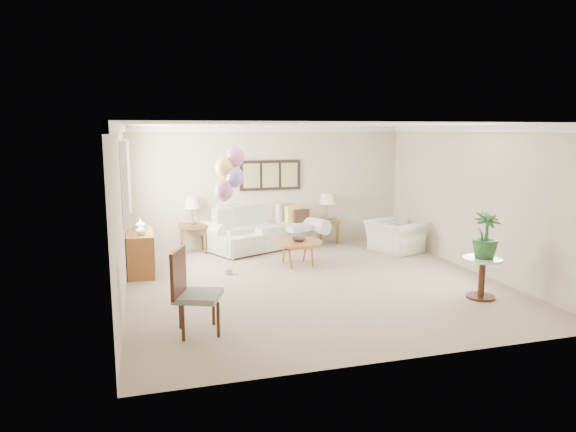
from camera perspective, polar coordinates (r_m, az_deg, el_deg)
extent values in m
plane|color=tan|center=(8.61, 2.93, -7.46)|extent=(6.00, 6.00, 0.00)
cube|color=#BEB59D|center=(11.18, -2.00, 3.29)|extent=(6.00, 0.04, 2.60)
cube|color=#BEB59D|center=(5.62, 13.00, -3.20)|extent=(6.00, 0.04, 2.60)
cube|color=#BEB59D|center=(7.89, -18.08, 0.20)|extent=(0.04, 6.00, 2.60)
cube|color=#BEB59D|center=(9.72, 19.98, 1.77)|extent=(0.04, 6.00, 2.60)
cube|color=white|center=(8.24, 3.08, 10.04)|extent=(6.00, 6.00, 0.02)
cube|color=white|center=(11.09, -2.00, 9.66)|extent=(6.00, 0.06, 0.12)
cube|color=white|center=(7.79, -18.33, 9.24)|extent=(0.06, 6.00, 0.12)
cube|color=white|center=(9.63, 20.26, 9.10)|extent=(0.06, 6.00, 0.12)
cube|color=white|center=(9.33, -17.77, 3.76)|extent=(0.04, 1.40, 1.20)
cube|color=white|center=(8.49, -17.65, 3.23)|extent=(0.10, 0.22, 1.40)
cube|color=white|center=(10.18, -17.41, 4.22)|extent=(0.10, 0.22, 1.40)
cube|color=black|center=(11.13, -1.97, 4.55)|extent=(1.35, 0.04, 0.65)
cube|color=#8C8C59|center=(11.01, -4.07, 4.48)|extent=(0.36, 0.02, 0.52)
cube|color=#8C8C59|center=(11.11, -1.94, 4.54)|extent=(0.36, 0.02, 0.52)
cube|color=#8C8C59|center=(11.22, 0.15, 4.60)|extent=(0.36, 0.02, 0.52)
cube|color=white|center=(11.01, -2.83, -2.47)|extent=(2.47, 1.81, 0.37)
cube|color=white|center=(11.26, -3.24, -0.05)|extent=(2.17, 1.16, 0.57)
cylinder|color=white|center=(10.77, -8.50, -1.53)|extent=(0.69, 0.99, 0.33)
cylinder|color=white|center=(11.25, 2.58, -0.96)|extent=(0.69, 0.99, 0.33)
cube|color=beige|center=(10.78, -6.16, -1.52)|extent=(0.88, 0.94, 0.12)
cube|color=beige|center=(10.91, -2.77, -1.35)|extent=(0.88, 0.94, 0.12)
cube|color=beige|center=(11.08, 0.52, -1.17)|extent=(0.88, 0.94, 0.12)
cube|color=#7FA7B8|center=(10.89, -7.15, -0.21)|extent=(0.39, 0.12, 0.39)
cube|color=#F0D952|center=(11.22, 0.63, 0.15)|extent=(0.39, 0.12, 0.39)
cube|color=#3C241C|center=(11.21, 1.50, -0.18)|extent=(0.35, 0.10, 0.35)
cube|color=white|center=(11.05, -2.82, -3.52)|extent=(2.08, 0.83, 0.04)
cube|color=#915B2B|center=(10.80, -10.55, -1.08)|extent=(0.55, 0.50, 0.08)
cube|color=#915B2B|center=(10.65, -11.57, -2.90)|extent=(0.05, 0.05, 0.52)
cube|color=#915B2B|center=(10.69, -9.23, -2.79)|extent=(0.05, 0.05, 0.52)
cube|color=#915B2B|center=(11.03, -11.73, -2.47)|extent=(0.05, 0.05, 0.52)
cube|color=#915B2B|center=(11.07, -9.48, -2.36)|extent=(0.05, 0.05, 0.52)
cube|color=#915B2B|center=(11.55, 4.34, -0.55)|extent=(0.49, 0.44, 0.07)
cube|color=#915B2B|center=(11.37, 3.70, -2.07)|extent=(0.04, 0.04, 0.46)
cube|color=#915B2B|center=(11.51, 5.54, -1.96)|extent=(0.04, 0.04, 0.46)
cube|color=#915B2B|center=(11.70, 3.12, -1.74)|extent=(0.04, 0.04, 0.46)
cube|color=#915B2B|center=(11.83, 4.91, -1.63)|extent=(0.04, 0.04, 0.46)
cylinder|color=gray|center=(10.79, -10.56, -0.73)|extent=(0.13, 0.13, 0.06)
cylinder|color=gray|center=(10.76, -10.59, 0.14)|extent=(0.04, 0.04, 0.28)
cone|color=silver|center=(10.72, -10.63, 1.44)|extent=(0.31, 0.31, 0.22)
cylinder|color=gray|center=(11.54, 4.34, -0.23)|extent=(0.14, 0.14, 0.06)
cylinder|color=gray|center=(11.51, 4.35, 0.64)|extent=(0.04, 0.04, 0.29)
cone|color=silver|center=(11.47, 4.37, 1.95)|extent=(0.33, 0.33, 0.24)
cylinder|color=#A96828|center=(9.63, 1.10, -2.96)|extent=(0.91, 0.91, 0.05)
cylinder|color=#A96828|center=(9.94, 1.92, -3.91)|extent=(0.04, 0.04, 0.41)
cylinder|color=#A96828|center=(9.82, -0.46, -4.08)|extent=(0.04, 0.04, 0.41)
cylinder|color=#A96828|center=(9.42, 0.24, -4.66)|extent=(0.04, 0.04, 0.41)
cylinder|color=#A96828|center=(9.55, 2.71, -4.49)|extent=(0.04, 0.04, 0.41)
imported|color=#2D2621|center=(9.60, 1.21, -2.64)|extent=(0.35, 0.35, 0.07)
imported|color=white|center=(10.91, 11.71, -2.24)|extent=(1.15, 1.23, 0.65)
cylinder|color=silver|center=(8.24, 20.85, -4.50)|extent=(0.58, 0.58, 0.04)
cylinder|color=#3E1911|center=(8.32, 20.72, -6.56)|extent=(0.10, 0.10, 0.58)
cylinder|color=#3E1911|center=(8.40, 20.60, -8.49)|extent=(0.42, 0.42, 0.01)
imported|color=#184415|center=(8.16, 21.10, -1.99)|extent=(0.45, 0.45, 0.70)
cube|color=gray|center=(6.55, -9.94, -8.76)|extent=(0.69, 0.69, 0.07)
cylinder|color=#3E1911|center=(6.42, -11.58, -11.62)|extent=(0.04, 0.04, 0.44)
cylinder|color=#3E1911|center=(6.46, -7.76, -11.37)|extent=(0.04, 0.04, 0.44)
cylinder|color=#3E1911|center=(6.81, -11.87, -10.36)|extent=(0.04, 0.04, 0.44)
cylinder|color=#3E1911|center=(6.85, -8.28, -10.14)|extent=(0.04, 0.04, 0.44)
cube|color=#3E1911|center=(6.44, -12.09, -6.19)|extent=(0.23, 0.49, 0.58)
cube|color=#915B2B|center=(9.53, -16.05, -3.85)|extent=(0.45, 1.20, 0.74)
cube|color=#3E1911|center=(9.24, -16.02, -4.27)|extent=(0.46, 0.02, 0.70)
cube|color=#3E1911|center=(9.83, -16.03, -3.46)|extent=(0.46, 0.02, 0.70)
imported|color=silver|center=(9.12, -16.05, -1.50)|extent=(0.21, 0.21, 0.18)
imported|color=silver|center=(9.63, -16.07, -0.87)|extent=(0.21, 0.21, 0.20)
cube|color=gray|center=(9.15, -6.54, -6.19)|extent=(0.11, 0.11, 0.09)
ellipsoid|color=pink|center=(8.75, -7.16, 2.80)|extent=(0.31, 0.31, 0.36)
cylinder|color=silver|center=(8.94, -6.84, -2.22)|extent=(0.01, 0.01, 1.23)
ellipsoid|color=#9C7ED4|center=(8.86, -5.91, 4.30)|extent=(0.31, 0.31, 0.36)
cylinder|color=silver|center=(8.98, -6.22, -1.45)|extent=(0.01, 0.01, 1.45)
ellipsoid|color=#FEE456|center=(8.91, -7.12, 5.31)|extent=(0.31, 0.31, 0.36)
cylinder|color=silver|center=(9.00, -6.82, -0.94)|extent=(0.01, 0.01, 1.60)
ellipsoid|color=pink|center=(8.98, -5.86, 6.58)|extent=(0.31, 0.31, 0.36)
cylinder|color=silver|center=(9.02, -6.19, -0.29)|extent=(0.01, 0.01, 1.79)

